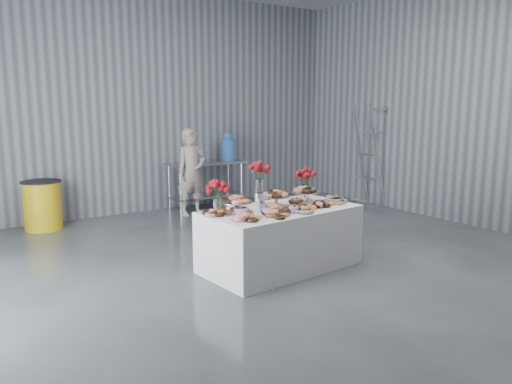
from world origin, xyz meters
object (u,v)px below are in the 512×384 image
person (192,172)px  stepladder (369,155)px  display_table (280,238)px  water_jug (228,147)px  trash_barrel (42,205)px  prep_table (206,176)px

person → stepladder: bearing=-24.9°
display_table → water_jug: 3.97m
trash_barrel → display_table: bearing=-60.4°
prep_table → water_jug: 0.73m
person → trash_barrel: size_ratio=1.97×
person → display_table: bearing=-101.6°
display_table → water_jug: (1.40, 3.63, 0.77)m
prep_table → person: (-0.48, -0.36, 0.16)m
prep_table → stepladder: 3.19m
water_jug → stepladder: stepladder is taller
trash_barrel → stepladder: size_ratio=0.39×
display_table → stepladder: bearing=29.4°
display_table → stepladder: (3.65, 2.06, 0.63)m
display_table → trash_barrel: trash_barrel is taller
stepladder → water_jug: bearing=145.1°
display_table → trash_barrel: size_ratio=2.41×
prep_table → water_jug: bearing=-0.0°
person → stepladder: size_ratio=0.78×
prep_table → person: 0.62m
person → prep_table: bearing=32.6°
person → trash_barrel: person is taller
display_table → stepladder: stepladder is taller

